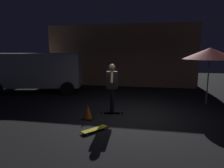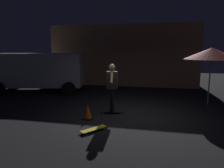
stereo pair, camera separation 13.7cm
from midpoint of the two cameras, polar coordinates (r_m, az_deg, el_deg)
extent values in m
plane|color=black|center=(6.96, 5.74, -9.09)|extent=(28.00, 28.00, 0.00)
cube|color=#AD7F56|center=(14.51, 4.30, 8.20)|extent=(9.07, 4.41, 3.73)
cube|color=#B2B2B7|center=(11.53, -19.33, 3.90)|extent=(4.89, 2.77, 1.70)
cylinder|color=black|center=(13.21, -24.85, 0.50)|extent=(0.69, 0.35, 0.66)
cylinder|color=black|center=(10.23, -11.65, -1.25)|extent=(0.69, 0.35, 0.66)
cylinder|color=black|center=(12.14, -9.73, 0.52)|extent=(0.69, 0.35, 0.66)
cylinder|color=slate|center=(9.07, 26.05, 1.52)|extent=(0.05, 0.05, 2.20)
cone|color=#A52626|center=(9.00, 26.51, 7.67)|extent=(2.10, 2.10, 0.45)
cube|color=black|center=(7.27, 0.55, -7.70)|extent=(0.80, 0.32, 0.02)
sphere|color=silver|center=(7.36, 2.93, -7.79)|extent=(0.05, 0.05, 0.05)
sphere|color=silver|center=(7.20, 2.93, -8.20)|extent=(0.05, 0.05, 0.05)
sphere|color=silver|center=(7.38, -1.78, -7.73)|extent=(0.05, 0.05, 0.05)
sphere|color=silver|center=(7.22, -1.89, -8.13)|extent=(0.05, 0.05, 0.05)
cube|color=gold|center=(5.77, -4.46, -12.47)|extent=(0.65, 0.73, 0.02)
sphere|color=silver|center=(5.57, -6.59, -13.75)|extent=(0.05, 0.05, 0.05)
sphere|color=silver|center=(5.70, -7.52, -13.18)|extent=(0.05, 0.05, 0.05)
sphere|color=silver|center=(5.88, -1.50, -12.38)|extent=(0.05, 0.05, 0.05)
sphere|color=silver|center=(6.01, -2.49, -11.90)|extent=(0.05, 0.05, 0.05)
cylinder|color=black|center=(7.26, 0.59, -4.29)|extent=(0.14, 0.14, 0.82)
cylinder|color=black|center=(7.05, 0.51, -4.72)|extent=(0.14, 0.14, 0.82)
cube|color=#262628|center=(7.02, 0.56, 1.13)|extent=(0.41, 0.28, 0.60)
sphere|color=#936B4C|center=(6.97, 0.57, 4.67)|extent=(0.23, 0.23, 0.23)
cylinder|color=#936B4C|center=(7.22, 0.64, 2.56)|extent=(0.17, 0.55, 0.46)
cylinder|color=#936B4C|center=(6.78, 0.48, 2.10)|extent=(0.17, 0.55, 0.46)
cube|color=black|center=(6.78, -6.22, -9.49)|extent=(0.34, 0.34, 0.03)
cone|color=#EA5914|center=(6.71, -6.25, -7.76)|extent=(0.28, 0.28, 0.46)
camera|label=1|loc=(0.07, -89.44, 0.10)|focal=32.64mm
camera|label=2|loc=(0.07, 90.56, -0.10)|focal=32.64mm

